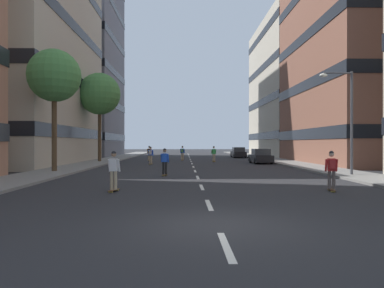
# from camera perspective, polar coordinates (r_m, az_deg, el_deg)

# --- Properties ---
(ground_plane) EXTENTS (179.41, 179.41, 0.00)m
(ground_plane) POSITION_cam_1_polar(r_m,az_deg,el_deg) (39.40, -0.06, -2.94)
(ground_plane) COLOR #28282B
(sidewalk_left) EXTENTS (3.41, 82.23, 0.14)m
(sidewalk_left) POSITION_cam_1_polar(r_m,az_deg,el_deg) (44.09, -13.40, -2.53)
(sidewalk_left) COLOR gray
(sidewalk_left) RESTS_ON ground_plane
(sidewalk_right) EXTENTS (3.41, 82.23, 0.14)m
(sidewalk_right) POSITION_cam_1_polar(r_m,az_deg,el_deg) (44.49, 12.95, -2.51)
(sidewalk_right) COLOR gray
(sidewalk_right) RESTS_ON ground_plane
(lane_markings) EXTENTS (0.16, 67.20, 0.01)m
(lane_markings) POSITION_cam_1_polar(r_m,az_deg,el_deg) (40.00, -0.08, -2.89)
(lane_markings) COLOR silver
(lane_markings) RESTS_ON ground_plane
(building_left_far) EXTENTS (16.44, 17.07, 35.88)m
(building_left_far) POSITION_cam_1_polar(r_m,az_deg,el_deg) (64.08, -19.24, 14.50)
(building_left_far) COLOR slate
(building_left_far) RESTS_ON ground_plane
(building_right_far) EXTENTS (16.44, 22.41, 21.82)m
(building_right_far) POSITION_cam_1_polar(r_m,az_deg,el_deg) (63.26, 18.10, 8.20)
(building_right_far) COLOR #BCB29E
(building_right_far) RESTS_ON ground_plane
(parked_car_near) EXTENTS (1.82, 4.40, 1.52)m
(parked_car_near) POSITION_cam_1_polar(r_m,az_deg,el_deg) (38.74, 10.68, -1.96)
(parked_car_near) COLOR black
(parked_car_near) RESTS_ON ground_plane
(parked_car_mid) EXTENTS (1.82, 4.40, 1.52)m
(parked_car_mid) POSITION_cam_1_polar(r_m,az_deg,el_deg) (54.01, 7.25, -1.37)
(parked_car_mid) COLOR black
(parked_car_mid) RESTS_ON ground_plane
(street_tree_near) EXTENTS (3.74, 3.74, 8.67)m
(street_tree_near) POSITION_cam_1_polar(r_m,az_deg,el_deg) (28.17, -20.73, 9.87)
(street_tree_near) COLOR #4C3823
(street_tree_near) RESTS_ON sidewalk_left
(street_tree_mid) EXTENTS (4.56, 4.56, 9.66)m
(street_tree_mid) POSITION_cam_1_polar(r_m,az_deg,el_deg) (41.55, -14.26, 7.56)
(street_tree_mid) COLOR #4C3823
(street_tree_mid) RESTS_ON sidewalk_left
(streetlamp_right) EXTENTS (2.13, 0.30, 6.50)m
(streetlamp_right) POSITION_cam_1_polar(r_m,az_deg,el_deg) (25.04, 22.92, 4.76)
(streetlamp_right) COLOR #3F3F44
(streetlamp_right) RESTS_ON sidewalk_right
(skater_0) EXTENTS (0.56, 0.92, 1.78)m
(skater_0) POSITION_cam_1_polar(r_m,az_deg,el_deg) (17.08, 20.99, -3.56)
(skater_0) COLOR brown
(skater_0) RESTS_ON ground_plane
(skater_1) EXTENTS (0.56, 0.92, 1.78)m
(skater_1) POSITION_cam_1_polar(r_m,az_deg,el_deg) (41.39, 3.43, -1.43)
(skater_1) COLOR brown
(skater_1) RESTS_ON ground_plane
(skater_2) EXTENTS (0.56, 0.92, 1.78)m
(skater_2) POSITION_cam_1_polar(r_m,az_deg,el_deg) (45.01, -6.71, -1.27)
(skater_2) COLOR brown
(skater_2) RESTS_ON ground_plane
(skater_3) EXTENTS (0.56, 0.92, 1.78)m
(skater_3) POSITION_cam_1_polar(r_m,az_deg,el_deg) (44.75, -1.51, -1.28)
(skater_3) COLOR brown
(skater_3) RESTS_ON ground_plane
(skater_4) EXTENTS (0.57, 0.92, 1.78)m
(skater_4) POSITION_cam_1_polar(r_m,az_deg,el_deg) (16.22, -12.14, -3.86)
(skater_4) COLOR brown
(skater_4) RESTS_ON ground_plane
(skater_5) EXTENTS (0.56, 0.92, 1.78)m
(skater_5) POSITION_cam_1_polar(r_m,az_deg,el_deg) (23.70, -4.29, -2.60)
(skater_5) COLOR brown
(skater_5) RESTS_ON ground_plane
(skater_6) EXTENTS (0.56, 0.92, 1.78)m
(skater_6) POSITION_cam_1_polar(r_m,az_deg,el_deg) (36.44, -6.50, -1.60)
(skater_6) COLOR brown
(skater_6) RESTS_ON ground_plane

